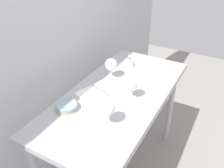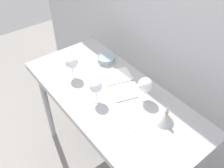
% 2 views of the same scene
% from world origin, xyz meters
% --- Properties ---
extents(ground_plane, '(6.00, 6.00, 0.00)m').
position_xyz_m(ground_plane, '(0.00, 0.00, 0.00)').
color(ground_plane, gray).
extents(back_wall, '(3.80, 0.04, 2.60)m').
position_xyz_m(back_wall, '(0.00, 0.49, 1.30)').
color(back_wall, '#B5B5BA').
rests_on(back_wall, ground_plane).
extents(steel_counter, '(1.40, 0.65, 0.90)m').
position_xyz_m(steel_counter, '(0.00, -0.01, 0.79)').
color(steel_counter, '#AAAAAF').
rests_on(steel_counter, ground_plane).
extents(wine_glass_near_left, '(0.10, 0.10, 0.17)m').
position_xyz_m(wine_glass_near_left, '(-0.33, -0.11, 1.02)').
color(wine_glass_near_left, white).
rests_on(wine_glass_near_left, steel_counter).
extents(wine_glass_far_right, '(0.10, 0.10, 0.17)m').
position_xyz_m(wine_glass_far_right, '(0.17, 0.14, 1.02)').
color(wine_glass_far_right, white).
rests_on(wine_glass_far_right, steel_counter).
extents(wine_glass_near_center, '(0.09, 0.09, 0.17)m').
position_xyz_m(wine_glass_near_center, '(-0.01, -0.12, 1.02)').
color(wine_glass_near_center, white).
rests_on(wine_glass_near_center, steel_counter).
extents(open_notebook, '(0.38, 0.30, 0.01)m').
position_xyz_m(open_notebook, '(-0.04, 0.11, 0.90)').
color(open_notebook, white).
rests_on(open_notebook, steel_counter).
extents(tasting_sheet_upper, '(0.24, 0.25, 0.00)m').
position_xyz_m(tasting_sheet_upper, '(0.26, -0.05, 0.90)').
color(tasting_sheet_upper, white).
rests_on(tasting_sheet_upper, steel_counter).
extents(tasting_bowl, '(0.14, 0.14, 0.04)m').
position_xyz_m(tasting_bowl, '(-0.33, 0.20, 0.92)').
color(tasting_bowl, '#DBCC66').
rests_on(tasting_bowl, steel_counter).
extents(decanter_funnel, '(0.12, 0.12, 0.14)m').
position_xyz_m(decanter_funnel, '(0.40, 0.10, 0.94)').
color(decanter_funnel, '#B5B5B5').
rests_on(decanter_funnel, steel_counter).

